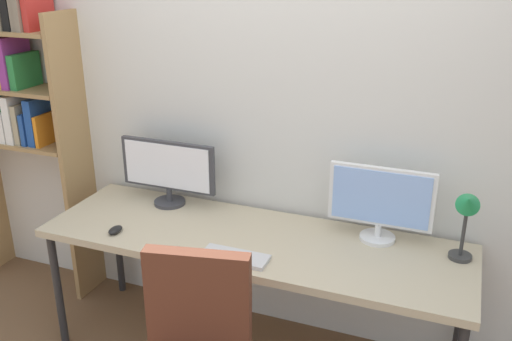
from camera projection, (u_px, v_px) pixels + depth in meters
wall_back at (281, 111)px, 3.03m from camera, size 4.60×0.10×2.60m
desk at (252, 246)px, 2.89m from camera, size 2.20×0.68×0.74m
bookshelf at (11, 91)px, 3.43m from camera, size 0.83×0.28×1.98m
monitor_left at (168, 169)px, 3.18m from camera, size 0.58×0.18×0.38m
monitor_right at (381, 201)px, 2.77m from camera, size 0.52×0.18×0.39m
desk_lamp at (467, 213)px, 2.56m from camera, size 0.11×0.15×0.38m
keyboard_main at (235, 257)px, 2.66m from camera, size 0.33×0.13×0.02m
computer_mouse at (115, 230)px, 2.91m from camera, size 0.06×0.10×0.03m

